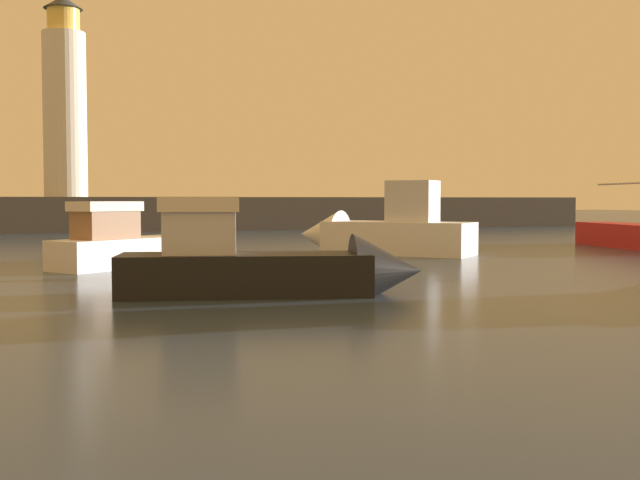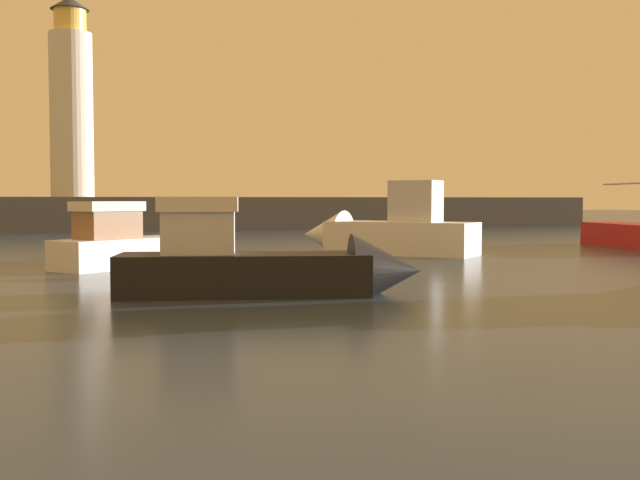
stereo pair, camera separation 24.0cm
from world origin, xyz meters
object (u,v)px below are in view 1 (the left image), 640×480
(lighthouse, at_px, (65,102))
(mooring_buoy, at_px, (213,261))
(motorboat_1, at_px, (280,266))
(sailboat_moored, at_px, (635,235))
(motorboat_2, at_px, (139,245))
(motorboat_4, at_px, (377,232))

(lighthouse, distance_m, mooring_buoy, 35.28)
(mooring_buoy, bearing_deg, motorboat_1, -84.86)
(sailboat_moored, relative_size, mooring_buoy, 13.08)
(lighthouse, bearing_deg, sailboat_moored, -50.40)
(motorboat_2, relative_size, sailboat_moored, 0.53)
(motorboat_4, relative_size, mooring_buoy, 8.01)
(lighthouse, distance_m, sailboat_moored, 37.62)
(motorboat_1, height_order, motorboat_4, motorboat_4)
(motorboat_4, xyz_separation_m, mooring_buoy, (-8.35, -6.68, -0.45))
(motorboat_2, bearing_deg, motorboat_4, 14.26)
(sailboat_moored, bearing_deg, mooring_buoy, -164.26)
(motorboat_2, height_order, sailboat_moored, sailboat_moored)
(lighthouse, height_order, motorboat_1, lighthouse)
(motorboat_1, xyz_separation_m, motorboat_2, (-2.00, 9.15, 0.03))
(sailboat_moored, height_order, mooring_buoy, sailboat_moored)
(motorboat_1, bearing_deg, motorboat_2, 102.36)
(motorboat_1, bearing_deg, motorboat_4, 55.89)
(motorboat_2, relative_size, mooring_buoy, 6.87)
(lighthouse, relative_size, sailboat_moored, 1.19)
(motorboat_2, xyz_separation_m, mooring_buoy, (1.56, -4.16, -0.26))
(lighthouse, xyz_separation_m, motorboat_4, (10.83, -27.49, -7.98))
(mooring_buoy, bearing_deg, sailboat_moored, 15.74)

